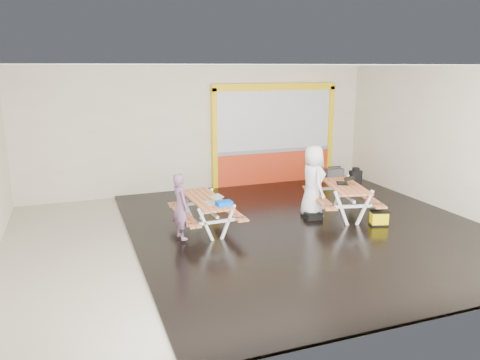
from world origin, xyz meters
name	(u,v)px	position (x,y,z in m)	size (l,w,h in m)	color
room	(255,154)	(0.00, 0.00, 1.75)	(10.02, 8.02, 3.52)	#BBB19E
deck	(307,227)	(1.25, 0.00, 0.03)	(7.50, 7.98, 0.05)	black
kiosk	(274,137)	(2.20, 3.93, 1.44)	(3.88, 0.16, 3.00)	red
picnic_table_left	(206,206)	(-0.88, 0.61, 0.56)	(1.31, 1.88, 0.73)	#D57643
picnic_table_right	(342,191)	(2.42, 0.51, 0.62)	(1.81, 2.30, 0.82)	#D57643
person_left	(181,206)	(-1.54, 0.14, 0.77)	(0.49, 0.32, 1.35)	#6C4C64
person_right	(313,182)	(1.74, 0.70, 0.86)	(0.84, 0.55, 1.72)	white
laptop_left	(213,201)	(-0.84, 0.24, 0.78)	(0.38, 0.36, 0.15)	silver
laptop_right	(345,182)	(2.42, 0.42, 0.87)	(0.50, 0.48, 0.16)	black
blue_pouch	(224,203)	(-0.68, -0.01, 0.78)	(0.31, 0.22, 0.09)	blue
toolbox	(334,172)	(2.59, 1.16, 0.92)	(0.46, 0.25, 0.26)	black
backpack	(355,177)	(3.21, 1.14, 0.74)	(0.30, 0.21, 0.48)	black
dark_case	(313,216)	(1.63, 0.42, 0.12)	(0.37, 0.28, 0.14)	black
fluke_bag	(379,218)	(2.77, -0.48, 0.21)	(0.43, 0.34, 0.33)	black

